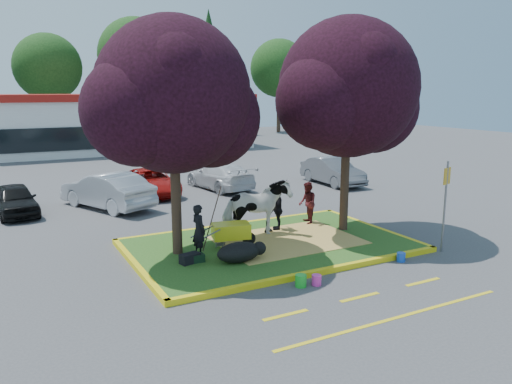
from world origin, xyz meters
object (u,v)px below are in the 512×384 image
bucket_green (301,281)px  sign_post (446,196)px  handler (199,230)px  car_black (15,200)px  cow (256,209)px  bucket_pink (316,280)px  car_silver (107,190)px  calf (239,252)px  wheelbarrow (231,231)px  bucket_blue (401,257)px

bucket_green → sign_post: bearing=3.5°
handler → car_black: 9.26m
handler → cow: bearing=-78.5°
cow → handler: size_ratio=1.47×
handler → bucket_pink: 3.66m
bucket_pink → car_silver: (-2.81, 10.72, 0.60)m
cow → car_silver: 7.52m
car_black → bucket_green: bearing=-67.4°
handler → car_black: handler is taller
calf → car_silver: size_ratio=0.28×
cow → wheelbarrow: size_ratio=1.10×
sign_post → bucket_green: bearing=166.3°
bucket_green → car_silver: size_ratio=0.07×
handler → car_silver: bearing=-2.6°
cow → wheelbarrow: cow is taller
wheelbarrow → bucket_pink: bearing=-63.4°
bucket_pink → calf: bearing=119.1°
bucket_green → bucket_blue: size_ratio=1.17×
calf → wheelbarrow: wheelbarrow is taller
bucket_blue → handler: bearing=150.9°
handler → car_black: size_ratio=0.42×
wheelbarrow → car_silver: (-2.03, 7.47, 0.08)m
wheelbarrow → bucket_blue: (3.84, -2.93, -0.53)m
bucket_blue → car_silver: car_silver is taller
cow → car_black: size_ratio=0.62×
bucket_green → cow: bearing=78.1°
wheelbarrow → car_black: size_ratio=0.56×
cow → wheelbarrow: bearing=122.6°
sign_post → bucket_pink: (-4.76, -0.41, -1.56)m
handler → bucket_pink: bearing=-158.3°
cow → bucket_pink: size_ratio=8.30×
wheelbarrow → sign_post: bearing=-13.9°
handler → wheelbarrow: bearing=-89.7°
bucket_blue → wheelbarrow: bearing=142.6°
bucket_pink → bucket_blue: 3.08m
handler → sign_post: size_ratio=0.54×
sign_post → bucket_blue: size_ratio=10.57×
handler → wheelbarrow: handler is taller
wheelbarrow → bucket_green: wheelbarrow is taller
calf → car_silver: car_silver is taller
sign_post → bucket_green: (-5.16, -0.32, -1.53)m
car_black → bucket_pink: bearing=-66.1°
handler → bucket_blue: (4.93, -2.74, -0.75)m
handler → bucket_blue: bearing=-128.8°
bucket_pink → sign_post: bearing=5.0°
wheelbarrow → car_silver: 7.75m
wheelbarrow → bucket_blue: wheelbarrow is taller
calf → handler: (-0.73, 1.03, 0.46)m
cow → bucket_blue: (2.65, -3.63, -0.92)m
bucket_pink → car_black: size_ratio=0.07×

